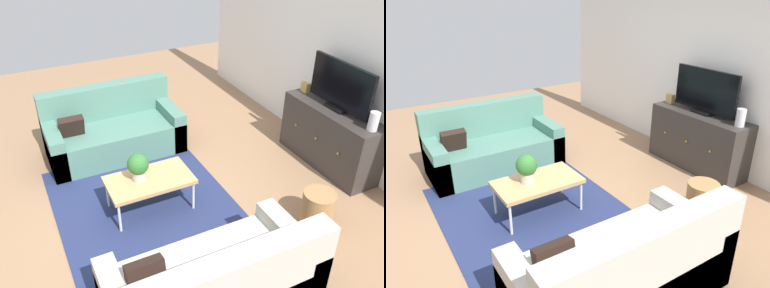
# 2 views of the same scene
# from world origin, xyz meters

# --- Properties ---
(ground_plane) EXTENTS (10.00, 10.00, 0.00)m
(ground_plane) POSITION_xyz_m (0.00, 0.00, 0.00)
(ground_plane) COLOR #997251
(wall_back) EXTENTS (6.40, 0.12, 2.70)m
(wall_back) POSITION_xyz_m (0.00, 2.55, 1.35)
(wall_back) COLOR white
(wall_back) RESTS_ON ground_plane
(area_rug) EXTENTS (2.50, 1.90, 0.01)m
(area_rug) POSITION_xyz_m (0.00, -0.15, 0.01)
(area_rug) COLOR navy
(area_rug) RESTS_ON ground_plane
(couch_left_side) EXTENTS (0.83, 1.74, 0.86)m
(couch_left_side) POSITION_xyz_m (-1.44, -0.10, 0.29)
(couch_left_side) COLOR #4C7A6B
(couch_left_side) RESTS_ON ground_plane
(couch_right_side) EXTENTS (0.83, 1.74, 0.86)m
(couch_right_side) POSITION_xyz_m (1.44, -0.10, 0.29)
(couch_right_side) COLOR #B2ADA3
(couch_right_side) RESTS_ON ground_plane
(coffee_table) EXTENTS (0.52, 0.92, 0.40)m
(coffee_table) POSITION_xyz_m (-0.06, -0.10, 0.37)
(coffee_table) COLOR tan
(coffee_table) RESTS_ON ground_plane
(potted_plant) EXTENTS (0.23, 0.23, 0.31)m
(potted_plant) POSITION_xyz_m (-0.09, -0.20, 0.58)
(potted_plant) COLOR #B7B2A8
(potted_plant) RESTS_ON coffee_table
(tv_console) EXTENTS (1.38, 0.47, 0.77)m
(tv_console) POSITION_xyz_m (0.08, 2.27, 0.39)
(tv_console) COLOR #332D2B
(tv_console) RESTS_ON ground_plane
(flat_screen_tv) EXTENTS (0.94, 0.16, 0.59)m
(flat_screen_tv) POSITION_xyz_m (0.08, 2.29, 1.07)
(flat_screen_tv) COLOR black
(flat_screen_tv) RESTS_ON tv_console
(glass_vase) EXTENTS (0.11, 0.11, 0.22)m
(glass_vase) POSITION_xyz_m (0.65, 2.27, 0.88)
(glass_vase) COLOR silver
(glass_vase) RESTS_ON tv_console
(mantel_clock) EXTENTS (0.11, 0.07, 0.13)m
(mantel_clock) POSITION_xyz_m (-0.49, 2.27, 0.84)
(mantel_clock) COLOR tan
(mantel_clock) RESTS_ON tv_console
(wicker_basket) EXTENTS (0.34, 0.34, 0.38)m
(wicker_basket) POSITION_xyz_m (0.92, 1.40, 0.19)
(wicker_basket) COLOR #9E7547
(wicker_basket) RESTS_ON ground_plane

